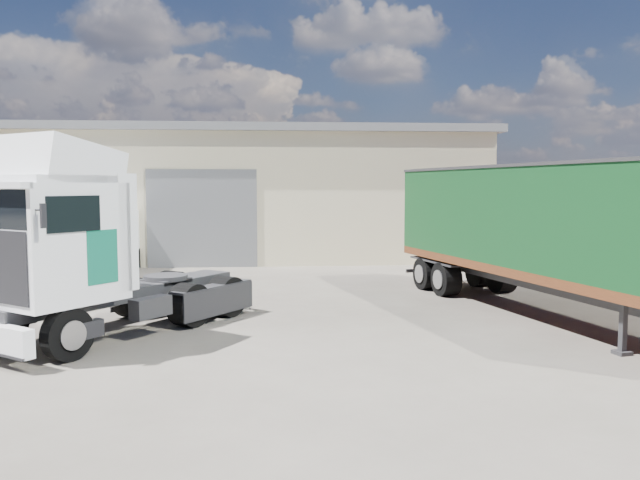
{
  "coord_description": "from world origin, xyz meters",
  "views": [
    {
      "loc": [
        0.63,
        -13.07,
        3.01
      ],
      "look_at": [
        1.82,
        3.0,
        1.6
      ],
      "focal_mm": 35.0,
      "sensor_mm": 36.0,
      "label": 1
    }
  ],
  "objects": [
    {
      "name": "ground",
      "position": [
        0.0,
        0.0,
        0.0
      ],
      "size": [
        120.0,
        120.0,
        0.0
      ],
      "primitive_type": "plane",
      "color": "black",
      "rests_on": "ground"
    },
    {
      "name": "panel_van",
      "position": [
        -5.51,
        8.17,
        1.1
      ],
      "size": [
        2.58,
        5.37,
        2.13
      ],
      "rotation": [
        0.0,
        0.0,
        -0.09
      ],
      "color": "black",
      "rests_on": "ground"
    },
    {
      "name": "brick_boundary_wall",
      "position": [
        11.5,
        6.0,
        1.25
      ],
      "size": [
        0.35,
        26.0,
        2.5
      ],
      "primitive_type": "cube",
      "color": "maroon",
      "rests_on": "ground"
    },
    {
      "name": "warehouse",
      "position": [
        -6.0,
        16.0,
        2.66
      ],
      "size": [
        30.6,
        12.6,
        5.42
      ],
      "color": "#C4B797",
      "rests_on": "ground"
    },
    {
      "name": "box_trailer",
      "position": [
        6.8,
        0.88,
        2.13
      ],
      "size": [
        4.53,
        10.72,
        3.49
      ],
      "rotation": [
        0.0,
        0.0,
        0.23
      ],
      "color": "#2D2D30",
      "rests_on": "ground"
    },
    {
      "name": "tractor_unit",
      "position": [
        -3.06,
        -0.89,
        1.64
      ],
      "size": [
        5.11,
        5.9,
        3.9
      ],
      "rotation": [
        0.0,
        0.0,
        -0.62
      ],
      "color": "black",
      "rests_on": "ground"
    }
  ]
}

